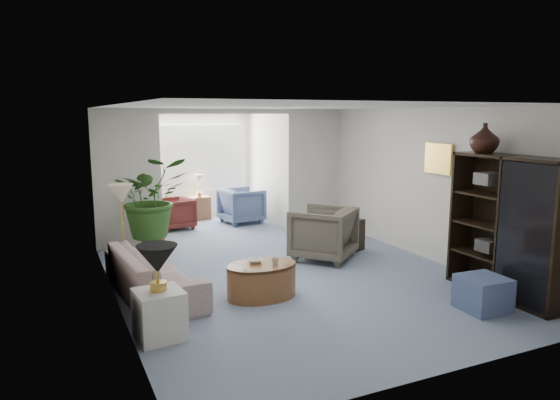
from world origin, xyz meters
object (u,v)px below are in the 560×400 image
wingback_chair (323,233)px  end_table (159,314)px  coffee_table (262,281)px  ottoman (483,293)px  cabinet_urn (484,138)px  sunroom_chair_maroon (175,214)px  side_table_dark (349,235)px  sunroom_chair_blue (242,206)px  framed_picture (439,159)px  floor_lamp (121,194)px  coffee_cup (275,261)px  table_lamp (157,259)px  plant_pot (153,246)px  sunroom_table (200,208)px  coffee_bowl (255,261)px  entertainment_cabinet (508,227)px  sofa (153,273)px

wingback_chair → end_table: bearing=-8.2°
coffee_table → wingback_chair: (1.63, 1.24, 0.21)m
coffee_table → ottoman: size_ratio=1.80×
cabinet_urn → sunroom_chair_maroon: cabinet_urn is taller
cabinet_urn → sunroom_chair_maroon: (-3.04, 5.34, -1.75)m
side_table_dark → ottoman: 3.10m
sunroom_chair_blue → sunroom_chair_maroon: sunroom_chair_blue is taller
coffee_table → framed_picture: bearing=5.5°
floor_lamp → ottoman: floor_lamp is taller
floor_lamp → wingback_chair: bearing=-8.0°
coffee_cup → side_table_dark: (2.18, 1.64, -0.22)m
table_lamp → sunroom_chair_maroon: bearing=75.0°
plant_pot → sunroom_table: size_ratio=0.76×
cabinet_urn → sunroom_table: cabinet_urn is taller
floor_lamp → coffee_cup: (1.67, -1.78, -0.75)m
cabinet_urn → coffee_table: bearing=164.8°
table_lamp → side_table_dark: 4.46m
framed_picture → sunroom_chair_blue: 4.77m
coffee_table → coffee_bowl: bearing=116.6°
coffee_bowl → sunroom_table: (0.72, 5.18, -0.21)m
entertainment_cabinet → plant_pot: 5.59m
sofa → sunroom_chair_maroon: (1.20, 3.88, 0.02)m
wingback_chair → sunroom_table: 4.16m
side_table_dark → sunroom_chair_maroon: size_ratio=0.77×
ottoman → end_table: bearing=167.2°
coffee_bowl → sunroom_chair_maroon: sunroom_chair_maroon is taller
coffee_table → coffee_bowl: 0.27m
table_lamp → entertainment_cabinet: entertainment_cabinet is taller
framed_picture → plant_pot: framed_picture is taller
framed_picture → floor_lamp: size_ratio=1.39×
coffee_bowl → side_table_dark: size_ratio=0.36×
wingback_chair → sunroom_chair_maroon: bearing=-102.7°
coffee_table → sunroom_chair_maroon: 4.54m
table_lamp → sunroom_chair_maroon: table_lamp is taller
coffee_table → plant_pot: coffee_table is taller
coffee_cup → wingback_chair: bearing=42.2°
sofa → ottoman: (3.59, -2.21, -0.10)m
framed_picture → cabinet_urn: 1.19m
coffee_cup → plant_pot: 2.97m
coffee_table → side_table_dark: side_table_dark is taller
coffee_table → sunroom_table: sunroom_table is taller
coffee_table → sunroom_chair_maroon: (-0.08, 4.53, 0.10)m
sofa → plant_pot: bearing=-16.1°
end_table → cabinet_urn: 4.80m
ottoman → sunroom_chair_maroon: 6.55m
end_table → floor_lamp: (-0.03, 2.38, 0.98)m
sofa → coffee_cup: bearing=-122.8°
wingback_chair → ottoman: (0.68, -2.80, -0.23)m
coffee_table → ottoman: bearing=-34.1°
framed_picture → cabinet_urn: (-0.23, -1.11, 0.37)m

